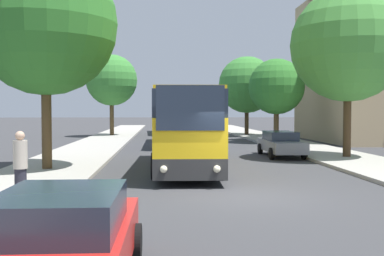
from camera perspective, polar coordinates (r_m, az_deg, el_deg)
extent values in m
plane|color=#38383A|center=(13.41, 6.66, -8.68)|extent=(300.00, 300.00, 0.00)
cube|color=#A39E93|center=(13.94, -23.24, -8.11)|extent=(4.00, 120.00, 0.15)
cube|color=#2D2D2D|center=(19.60, -0.66, -3.35)|extent=(2.81, 10.45, 0.70)
cube|color=yellow|center=(19.53, -0.66, -0.40)|extent=(2.81, 10.45, 1.32)
cube|color=#232D3D|center=(19.51, -0.66, 2.93)|extent=(2.83, 10.25, 0.95)
cube|color=yellow|center=(19.52, -0.66, 4.50)|extent=(2.75, 10.25, 0.12)
cube|color=#232D3D|center=(14.29, -0.22, 2.58)|extent=(2.19, 0.14, 1.45)
sphere|color=#F4EAC1|center=(14.40, -3.63, -5.25)|extent=(0.24, 0.24, 0.24)
sphere|color=#F4EAC1|center=(14.44, 3.18, -5.22)|extent=(0.24, 0.24, 0.24)
cylinder|color=black|center=(16.54, -4.67, -4.84)|extent=(0.34, 1.01, 1.00)
cylinder|color=black|center=(16.60, 3.79, -4.81)|extent=(0.34, 1.01, 1.00)
cylinder|color=black|center=(22.72, -3.90, -2.90)|extent=(0.34, 1.01, 1.00)
cylinder|color=black|center=(22.76, 2.25, -2.89)|extent=(0.34, 1.01, 1.00)
cube|color=silver|center=(33.31, -1.76, -1.04)|extent=(2.55, 11.54, 0.70)
cube|color=#285BA8|center=(33.26, -1.76, 0.75)|extent=(2.55, 11.54, 1.38)
cube|color=#232D3D|center=(33.25, -1.77, 2.75)|extent=(2.57, 11.31, 0.95)
cube|color=#285BA8|center=(33.26, -1.77, 3.67)|extent=(2.50, 11.31, 0.12)
cube|color=#232D3D|center=(27.46, -1.27, 2.54)|extent=(2.26, 0.07, 1.45)
sphere|color=#F4EAC1|center=(27.48, -3.09, -1.67)|extent=(0.24, 0.24, 0.24)
sphere|color=#F4EAC1|center=(27.57, 0.56, -1.65)|extent=(0.24, 0.24, 0.24)
cylinder|color=black|center=(29.84, -3.90, -1.67)|extent=(0.30, 1.00, 1.00)
cylinder|color=black|center=(29.95, 0.91, -1.65)|extent=(0.30, 1.00, 1.00)
cylinder|color=black|center=(36.74, -3.94, -0.93)|extent=(0.30, 1.00, 1.00)
cylinder|color=black|center=(36.83, -0.03, -0.92)|extent=(0.30, 1.00, 1.00)
cube|color=#238942|center=(49.67, -2.76, 0.05)|extent=(2.86, 11.76, 0.70)
cube|color=silver|center=(49.64, -2.77, 1.32)|extent=(2.86, 11.76, 1.50)
cube|color=#232D3D|center=(49.64, -2.77, 2.73)|extent=(2.88, 11.52, 0.95)
cube|color=silver|center=(49.64, -2.77, 3.35)|extent=(2.80, 11.52, 0.12)
cube|color=#232D3D|center=(43.78, -2.33, 2.60)|extent=(2.19, 0.14, 1.45)
sphere|color=#F4EAC1|center=(43.75, -3.43, -0.21)|extent=(0.24, 0.24, 0.24)
sphere|color=#F4EAC1|center=(43.86, -1.21, -0.20)|extent=(0.24, 0.24, 0.24)
cylinder|color=black|center=(46.13, -4.02, -0.28)|extent=(0.34, 1.01, 1.00)
cylinder|color=black|center=(46.28, -1.01, -0.27)|extent=(0.34, 1.01, 1.00)
cylinder|color=black|center=(53.12, -4.29, 0.05)|extent=(0.34, 1.01, 1.00)
cylinder|color=black|center=(53.25, -1.67, 0.06)|extent=(0.34, 1.01, 1.00)
cube|color=red|center=(6.74, -16.01, -14.42)|extent=(1.88, 4.10, 0.61)
cube|color=#232D3D|center=(6.45, -16.39, -10.01)|extent=(1.64, 2.14, 0.52)
cylinder|color=black|center=(8.23, -20.36, -13.61)|extent=(0.21, 0.62, 0.62)
cylinder|color=black|center=(7.90, -7.19, -14.16)|extent=(0.21, 0.62, 0.62)
cube|color=slate|center=(25.09, 11.23, -2.20)|extent=(1.79, 4.72, 0.59)
cube|color=#232D3D|center=(25.24, 11.14, -0.96)|extent=(1.55, 2.47, 0.48)
cylinder|color=black|center=(23.95, 14.06, -3.15)|extent=(0.21, 0.62, 0.62)
cylinder|color=black|center=(23.51, 10.07, -3.22)|extent=(0.21, 0.62, 0.62)
cylinder|color=black|center=(26.73, 12.24, -2.58)|extent=(0.21, 0.62, 0.62)
cylinder|color=black|center=(26.34, 8.65, -2.62)|extent=(0.21, 0.62, 0.62)
cylinder|color=#23232D|center=(12.53, -20.93, -6.84)|extent=(0.30, 0.30, 0.88)
cylinder|color=#B2A899|center=(12.43, -20.98, -3.16)|extent=(0.36, 0.36, 0.73)
sphere|color=tan|center=(12.40, -21.01, -0.91)|extent=(0.24, 0.24, 0.24)
cylinder|color=#513D23|center=(19.30, -17.98, 0.58)|extent=(0.40, 0.40, 3.72)
sphere|color=#2D7028|center=(19.61, -18.13, 12.48)|extent=(5.83, 5.83, 5.83)
cylinder|color=#513D23|center=(43.95, -10.15, 1.36)|extent=(0.40, 0.40, 3.45)
sphere|color=#387F33|center=(44.05, -10.18, 6.01)|extent=(4.92, 4.92, 4.92)
cylinder|color=#513D23|center=(35.59, 10.65, 0.48)|extent=(0.40, 0.40, 2.61)
sphere|color=#2D7028|center=(35.62, 10.68, 5.19)|extent=(4.33, 4.33, 4.33)
cylinder|color=#47331E|center=(44.76, 6.95, 0.99)|extent=(0.40, 0.40, 2.82)
sphere|color=#387F33|center=(44.82, 6.98, 5.47)|extent=(5.58, 5.58, 5.58)
cylinder|color=#47331E|center=(24.47, 19.10, 0.70)|extent=(0.40, 0.40, 3.56)
sphere|color=#428938|center=(24.70, 19.22, 9.96)|extent=(5.85, 5.85, 5.85)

